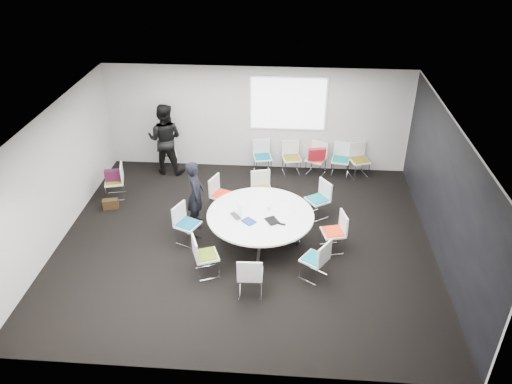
# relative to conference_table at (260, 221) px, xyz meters

# --- Properties ---
(room_shell) EXTENTS (8.08, 7.08, 2.88)m
(room_shell) POSITION_rel_conference_table_xyz_m (-0.23, 0.04, 0.86)
(room_shell) COLOR black
(room_shell) RESTS_ON ground
(conference_table) EXTENTS (2.24, 2.24, 0.73)m
(conference_table) POSITION_rel_conference_table_xyz_m (0.00, 0.00, 0.00)
(conference_table) COLOR silver
(conference_table) RESTS_ON ground
(projection_screen) EXTENTS (1.90, 0.03, 1.35)m
(projection_screen) POSITION_rel_conference_table_xyz_m (0.47, 3.50, 1.31)
(projection_screen) COLOR white
(projection_screen) RESTS_ON room_shell
(chair_ring_a) EXTENTS (0.55, 0.56, 0.88)m
(chair_ring_a) POSITION_rel_conference_table_xyz_m (1.54, -0.14, -0.27)
(chair_ring_a) COLOR silver
(chair_ring_a) RESTS_ON ground
(chair_ring_b) EXTENTS (0.63, 0.63, 0.88)m
(chair_ring_b) POSITION_rel_conference_table_xyz_m (1.25, 1.14, -0.27)
(chair_ring_b) COLOR silver
(chair_ring_b) RESTS_ON ground
(chair_ring_c) EXTENTS (0.56, 0.55, 0.88)m
(chair_ring_c) POSITION_rel_conference_table_xyz_m (-0.06, 1.47, -0.27)
(chair_ring_c) COLOR silver
(chair_ring_c) RESTS_ON ground
(chair_ring_d) EXTENTS (0.59, 0.59, 0.88)m
(chair_ring_d) POSITION_rel_conference_table_xyz_m (-0.99, 1.18, -0.27)
(chair_ring_d) COLOR silver
(chair_ring_d) RESTS_ON ground
(chair_ring_e) EXTENTS (0.60, 0.60, 0.88)m
(chair_ring_e) POSITION_rel_conference_table_xyz_m (-1.56, -0.08, -0.27)
(chair_ring_e) COLOR silver
(chair_ring_e) RESTS_ON ground
(chair_ring_f) EXTENTS (0.59, 0.59, 0.88)m
(chair_ring_f) POSITION_rel_conference_table_xyz_m (-0.99, -1.12, -0.27)
(chair_ring_f) COLOR silver
(chair_ring_f) RESTS_ON ground
(chair_ring_g) EXTENTS (0.48, 0.46, 0.88)m
(chair_ring_g) POSITION_rel_conference_table_xyz_m (-0.08, -1.61, -0.27)
(chair_ring_g) COLOR silver
(chair_ring_g) RESTS_ON ground
(chair_ring_h) EXTENTS (0.63, 0.63, 0.88)m
(chair_ring_h) POSITION_rel_conference_table_xyz_m (1.13, -1.07, -0.27)
(chair_ring_h) COLOR silver
(chair_ring_h) RESTS_ON ground
(chair_back_a) EXTENTS (0.55, 0.54, 0.88)m
(chair_back_a) POSITION_rel_conference_table_xyz_m (-0.16, 3.21, -0.27)
(chair_back_a) COLOR silver
(chair_back_a) RESTS_ON ground
(chair_back_b) EXTENTS (0.54, 0.53, 0.88)m
(chair_back_b) POSITION_rel_conference_table_xyz_m (0.62, 3.21, -0.27)
(chair_back_b) COLOR silver
(chair_back_b) RESTS_ON ground
(chair_back_c) EXTENTS (0.60, 0.60, 0.88)m
(chair_back_c) POSITION_rel_conference_table_xyz_m (1.27, 3.19, -0.27)
(chair_back_c) COLOR silver
(chair_back_c) RESTS_ON ground
(chair_back_d) EXTENTS (0.54, 0.53, 0.88)m
(chair_back_d) POSITION_rel_conference_table_xyz_m (1.91, 3.21, -0.27)
(chair_back_d) COLOR silver
(chair_back_d) RESTS_ON ground
(chair_back_e) EXTENTS (0.58, 0.57, 0.88)m
(chair_back_e) POSITION_rel_conference_table_xyz_m (2.41, 3.21, -0.27)
(chair_back_e) COLOR silver
(chair_back_e) RESTS_ON ground
(chair_spare_left) EXTENTS (0.55, 0.56, 0.88)m
(chair_spare_left) POSITION_rel_conference_table_xyz_m (-3.68, 1.62, -0.27)
(chair_spare_left) COLOR silver
(chair_spare_left) RESTS_ON ground
(chair_person_back) EXTENTS (0.57, 0.56, 0.88)m
(chair_person_back) POSITION_rel_conference_table_xyz_m (-2.72, 3.21, -0.27)
(chair_person_back) COLOR silver
(chair_person_back) RESTS_ON ground
(person_main) EXTENTS (0.44, 0.62, 1.58)m
(person_main) POSITION_rel_conference_table_xyz_m (-1.48, 0.61, 0.25)
(person_main) COLOR black
(person_main) RESTS_ON ground
(person_back) EXTENTS (0.99, 0.80, 1.93)m
(person_back) POSITION_rel_conference_table_xyz_m (-2.72, 3.04, 0.42)
(person_back) COLOR black
(person_back) RESTS_ON ground
(laptop) EXTENTS (0.34, 0.36, 0.02)m
(laptop) POSITION_rel_conference_table_xyz_m (-0.47, -0.11, 0.20)
(laptop) COLOR #333338
(laptop) RESTS_ON conference_table
(laptop_lid) EXTENTS (0.15, 0.28, 0.22)m
(laptop_lid) POSITION_rel_conference_table_xyz_m (-0.45, 0.05, 0.32)
(laptop_lid) COLOR silver
(laptop_lid) RESTS_ON conference_table
(notebook_black) EXTENTS (0.34, 0.37, 0.02)m
(notebook_black) POSITION_rel_conference_table_xyz_m (0.26, -0.25, 0.20)
(notebook_black) COLOR black
(notebook_black) RESTS_ON conference_table
(tablet_folio) EXTENTS (0.33, 0.32, 0.03)m
(tablet_folio) POSITION_rel_conference_table_xyz_m (-0.22, -0.31, 0.20)
(tablet_folio) COLOR navy
(tablet_folio) RESTS_ON conference_table
(papers_right) EXTENTS (0.36, 0.32, 0.00)m
(papers_right) POSITION_rel_conference_table_xyz_m (0.46, 0.31, 0.19)
(papers_right) COLOR white
(papers_right) RESTS_ON conference_table
(papers_front) EXTENTS (0.36, 0.32, 0.00)m
(papers_front) POSITION_rel_conference_table_xyz_m (0.81, -0.16, 0.19)
(papers_front) COLOR white
(papers_front) RESTS_ON conference_table
(cup) EXTENTS (0.08, 0.08, 0.09)m
(cup) POSITION_rel_conference_table_xyz_m (0.16, 0.17, 0.23)
(cup) COLOR white
(cup) RESTS_ON conference_table
(phone) EXTENTS (0.15, 0.10, 0.01)m
(phone) POSITION_rel_conference_table_xyz_m (0.47, -0.35, 0.19)
(phone) COLOR black
(phone) RESTS_ON conference_table
(maroon_bag) EXTENTS (0.42, 0.23, 0.28)m
(maroon_bag) POSITION_rel_conference_table_xyz_m (-3.70, 1.62, 0.08)
(maroon_bag) COLOR #42112B
(maroon_bag) RESTS_ON chair_spare_left
(brown_bag) EXTENTS (0.39, 0.25, 0.24)m
(brown_bag) POSITION_rel_conference_table_xyz_m (-3.66, 1.10, -0.42)
(brown_bag) COLOR #332010
(brown_bag) RESTS_ON ground
(red_jacket) EXTENTS (0.46, 0.24, 0.36)m
(red_jacket) POSITION_rel_conference_table_xyz_m (1.27, 2.96, 0.16)
(red_jacket) COLOR #AD1520
(red_jacket) RESTS_ON chair_back_c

